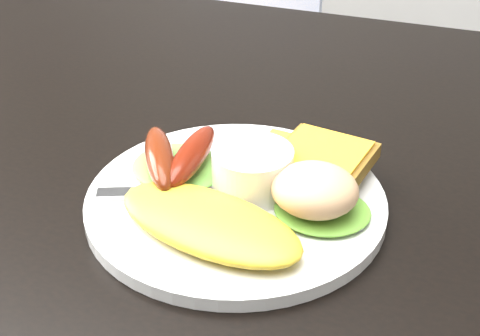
# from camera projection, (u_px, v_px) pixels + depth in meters

# --- Properties ---
(dining_table) EXTENTS (1.20, 0.80, 0.04)m
(dining_table) POSITION_uv_depth(u_px,v_px,m) (205.00, 161.00, 0.65)
(dining_table) COLOR black
(dining_table) RESTS_ON ground
(dining_chair) EXTENTS (0.39, 0.39, 0.04)m
(dining_chair) POSITION_uv_depth(u_px,v_px,m) (227.00, 49.00, 1.62)
(dining_chair) COLOR #9F7356
(dining_chair) RESTS_ON ground
(plate) EXTENTS (0.24, 0.24, 0.01)m
(plate) POSITION_uv_depth(u_px,v_px,m) (236.00, 201.00, 0.54)
(plate) COLOR white
(plate) RESTS_ON dining_table
(lettuce_left) EXTENTS (0.11, 0.10, 0.01)m
(lettuce_left) POSITION_uv_depth(u_px,v_px,m) (178.00, 167.00, 0.57)
(lettuce_left) COLOR green
(lettuce_left) RESTS_ON plate
(lettuce_right) EXTENTS (0.09, 0.08, 0.01)m
(lettuce_right) POSITION_uv_depth(u_px,v_px,m) (322.00, 210.00, 0.52)
(lettuce_right) COLOR #548F1C
(lettuce_right) RESTS_ON plate
(omelette) EXTENTS (0.17, 0.11, 0.02)m
(omelette) POSITION_uv_depth(u_px,v_px,m) (209.00, 222.00, 0.49)
(omelette) COLOR gold
(omelette) RESTS_ON plate
(sausage_a) EXTENTS (0.07, 0.10, 0.02)m
(sausage_a) POSITION_uv_depth(u_px,v_px,m) (160.00, 157.00, 0.55)
(sausage_a) COLOR #611405
(sausage_a) RESTS_ON lettuce_left
(sausage_b) EXTENTS (0.03, 0.10, 0.02)m
(sausage_b) POSITION_uv_depth(u_px,v_px,m) (192.00, 155.00, 0.55)
(sausage_b) COLOR maroon
(sausage_b) RESTS_ON lettuce_left
(ramekin) EXTENTS (0.08, 0.08, 0.04)m
(ramekin) POSITION_uv_depth(u_px,v_px,m) (252.00, 171.00, 0.54)
(ramekin) COLOR white
(ramekin) RESTS_ON plate
(toast_a) EXTENTS (0.08, 0.08, 0.01)m
(toast_a) POSITION_uv_depth(u_px,v_px,m) (293.00, 162.00, 0.57)
(toast_a) COLOR #8F5F21
(toast_a) RESTS_ON plate
(toast_b) EXTENTS (0.08, 0.08, 0.01)m
(toast_b) POSITION_uv_depth(u_px,v_px,m) (323.00, 159.00, 0.55)
(toast_b) COLOR olive
(toast_b) RESTS_ON toast_a
(potato_salad) EXTENTS (0.07, 0.07, 0.04)m
(potato_salad) POSITION_uv_depth(u_px,v_px,m) (315.00, 190.00, 0.50)
(potato_salad) COLOR beige
(potato_salad) RESTS_ON lettuce_right
(fork) EXTENTS (0.15, 0.08, 0.00)m
(fork) POSITION_uv_depth(u_px,v_px,m) (197.00, 191.00, 0.54)
(fork) COLOR #ADAFB7
(fork) RESTS_ON plate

